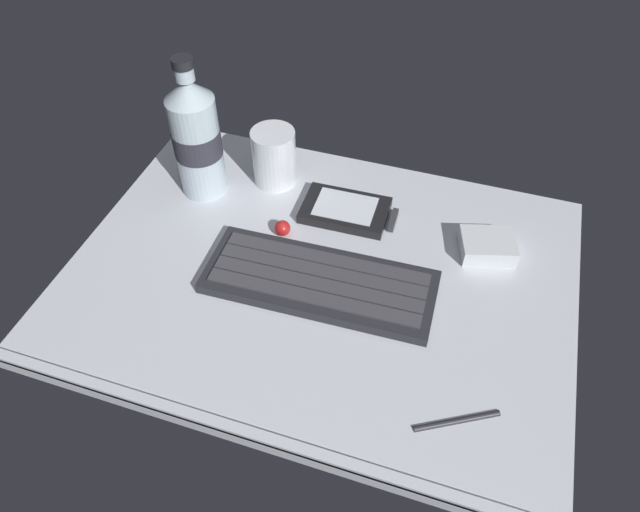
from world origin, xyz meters
TOP-DOWN VIEW (x-y plane):
  - ground_plane at (0.00, -0.23)cm, footprint 64.00×48.00cm
  - keyboard at (0.67, -2.21)cm, footprint 29.31×11.85cm
  - handheld_device at (0.66, 11.50)cm, footprint 12.93×7.88cm
  - juice_cup at (-12.06, 15.52)cm, footprint 6.40×6.40cm
  - water_bottle at (-21.28, 10.53)cm, footprint 6.73×6.73cm
  - charger_block at (19.95, 10.15)cm, footprint 8.26×7.30cm
  - trackball_mouse at (-7.00, 5.00)cm, footprint 2.20×2.20cm
  - stylus_pen at (20.13, -15.41)cm, footprint 8.62×5.27cm

SIDE VIEW (x-z plane):
  - ground_plane at x=0.00cm, z-range -2.39..0.41cm
  - stylus_pen at x=20.13cm, z-range 0.00..0.70cm
  - handheld_device at x=0.66cm, z-range -0.02..1.48cm
  - keyboard at x=0.67cm, z-range -0.04..1.66cm
  - trackball_mouse at x=-7.00cm, z-range 0.00..2.20cm
  - charger_block at x=19.95cm, z-range 0.00..2.40cm
  - juice_cup at x=-12.06cm, z-range -0.34..8.16cm
  - water_bottle at x=-21.28cm, z-range -1.39..19.41cm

